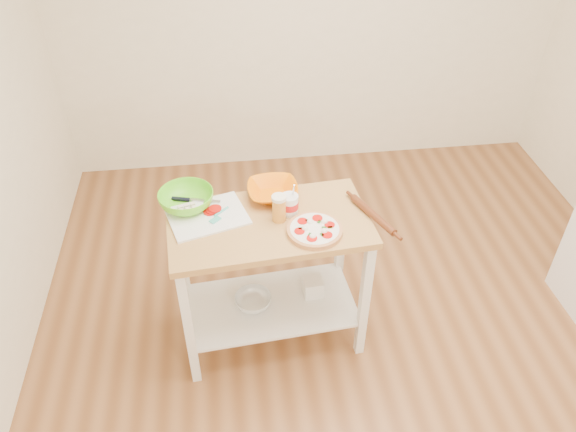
{
  "coord_description": "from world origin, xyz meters",
  "views": [
    {
      "loc": [
        -0.72,
        -2.0,
        2.78
      ],
      "look_at": [
        -0.42,
        0.34,
        0.87
      ],
      "focal_mm": 35.0,
      "sensor_mm": 36.0,
      "label": 1
    }
  ],
  "objects_px": {
    "pizza": "(315,230)",
    "rolling_pin": "(373,215)",
    "green_bowl": "(186,200)",
    "beer_pint": "(279,208)",
    "prep_island": "(270,257)",
    "cutting_board": "(207,215)",
    "spatula": "(218,215)",
    "knife": "(189,200)",
    "shelf_bin": "(313,286)",
    "yogurt_tub": "(290,204)",
    "shelf_glass_bowl": "(253,301)",
    "orange_bowl": "(273,191)"
  },
  "relations": [
    {
      "from": "green_bowl",
      "to": "prep_island",
      "type": "bearing_deg",
      "value": -22.84
    },
    {
      "from": "spatula",
      "to": "rolling_pin",
      "type": "bearing_deg",
      "value": -49.62
    },
    {
      "from": "pizza",
      "to": "rolling_pin",
      "type": "distance_m",
      "value": 0.33
    },
    {
      "from": "yogurt_tub",
      "to": "shelf_glass_bowl",
      "type": "bearing_deg",
      "value": -166.32
    },
    {
      "from": "prep_island",
      "to": "pizza",
      "type": "xyz_separation_m",
      "value": [
        0.22,
        -0.12,
        0.27
      ]
    },
    {
      "from": "prep_island",
      "to": "knife",
      "type": "relative_size",
      "value": 4.13
    },
    {
      "from": "prep_island",
      "to": "knife",
      "type": "bearing_deg",
      "value": 152.38
    },
    {
      "from": "prep_island",
      "to": "rolling_pin",
      "type": "height_order",
      "value": "rolling_pin"
    },
    {
      "from": "pizza",
      "to": "spatula",
      "type": "bearing_deg",
      "value": 159.66
    },
    {
      "from": "green_bowl",
      "to": "rolling_pin",
      "type": "xyz_separation_m",
      "value": [
        0.98,
        -0.22,
        -0.03
      ]
    },
    {
      "from": "cutting_board",
      "to": "orange_bowl",
      "type": "xyz_separation_m",
      "value": [
        0.37,
        0.14,
        0.03
      ]
    },
    {
      "from": "spatula",
      "to": "knife",
      "type": "distance_m",
      "value": 0.22
    },
    {
      "from": "knife",
      "to": "rolling_pin",
      "type": "distance_m",
      "value": 1.0
    },
    {
      "from": "orange_bowl",
      "to": "rolling_pin",
      "type": "height_order",
      "value": "orange_bowl"
    },
    {
      "from": "pizza",
      "to": "shelf_glass_bowl",
      "type": "relative_size",
      "value": 1.3
    },
    {
      "from": "cutting_board",
      "to": "shelf_glass_bowl",
      "type": "bearing_deg",
      "value": -35.66
    },
    {
      "from": "spatula",
      "to": "rolling_pin",
      "type": "distance_m",
      "value": 0.82
    },
    {
      "from": "prep_island",
      "to": "spatula",
      "type": "relative_size",
      "value": 8.11
    },
    {
      "from": "prep_island",
      "to": "orange_bowl",
      "type": "distance_m",
      "value": 0.36
    },
    {
      "from": "cutting_board",
      "to": "yogurt_tub",
      "type": "distance_m",
      "value": 0.45
    },
    {
      "from": "spatula",
      "to": "cutting_board",
      "type": "bearing_deg",
      "value": 122.09
    },
    {
      "from": "cutting_board",
      "to": "rolling_pin",
      "type": "xyz_separation_m",
      "value": [
        0.87,
        -0.12,
        0.01
      ]
    },
    {
      "from": "prep_island",
      "to": "spatula",
      "type": "distance_m",
      "value": 0.38
    },
    {
      "from": "knife",
      "to": "shelf_glass_bowl",
      "type": "height_order",
      "value": "knife"
    },
    {
      "from": "prep_island",
      "to": "cutting_board",
      "type": "distance_m",
      "value": 0.43
    },
    {
      "from": "pizza",
      "to": "rolling_pin",
      "type": "relative_size",
      "value": 0.82
    },
    {
      "from": "cutting_board",
      "to": "rolling_pin",
      "type": "relative_size",
      "value": 1.33
    },
    {
      "from": "beer_pint",
      "to": "shelf_glass_bowl",
      "type": "distance_m",
      "value": 0.7
    },
    {
      "from": "prep_island",
      "to": "pizza",
      "type": "relative_size",
      "value": 3.85
    },
    {
      "from": "spatula",
      "to": "shelf_bin",
      "type": "bearing_deg",
      "value": -43.39
    },
    {
      "from": "orange_bowl",
      "to": "green_bowl",
      "type": "bearing_deg",
      "value": -175.84
    },
    {
      "from": "yogurt_tub",
      "to": "shelf_bin",
      "type": "xyz_separation_m",
      "value": [
        0.14,
        -0.0,
        -0.64
      ]
    },
    {
      "from": "prep_island",
      "to": "cutting_board",
      "type": "height_order",
      "value": "cutting_board"
    },
    {
      "from": "pizza",
      "to": "cutting_board",
      "type": "relative_size",
      "value": 0.62
    },
    {
      "from": "spatula",
      "to": "green_bowl",
      "type": "distance_m",
      "value": 0.21
    },
    {
      "from": "knife",
      "to": "yogurt_tub",
      "type": "bearing_deg",
      "value": -1.58
    },
    {
      "from": "spatula",
      "to": "knife",
      "type": "relative_size",
      "value": 0.51
    },
    {
      "from": "green_bowl",
      "to": "shelf_bin",
      "type": "height_order",
      "value": "green_bowl"
    },
    {
      "from": "cutting_board",
      "to": "spatula",
      "type": "bearing_deg",
      "value": -31.63
    },
    {
      "from": "spatula",
      "to": "beer_pint",
      "type": "xyz_separation_m",
      "value": [
        0.32,
        -0.06,
        0.06
      ]
    },
    {
      "from": "beer_pint",
      "to": "shelf_bin",
      "type": "height_order",
      "value": "beer_pint"
    },
    {
      "from": "green_bowl",
      "to": "shelf_bin",
      "type": "relative_size",
      "value": 2.57
    },
    {
      "from": "beer_pint",
      "to": "yogurt_tub",
      "type": "distance_m",
      "value": 0.08
    },
    {
      "from": "orange_bowl",
      "to": "pizza",
      "type": "bearing_deg",
      "value": -61.42
    },
    {
      "from": "cutting_board",
      "to": "spatula",
      "type": "height_order",
      "value": "cutting_board"
    },
    {
      "from": "knife",
      "to": "orange_bowl",
      "type": "bearing_deg",
      "value": 14.82
    },
    {
      "from": "cutting_board",
      "to": "green_bowl",
      "type": "height_order",
      "value": "green_bowl"
    },
    {
      "from": "orange_bowl",
      "to": "shelf_bin",
      "type": "xyz_separation_m",
      "value": [
        0.22,
        -0.16,
        -0.62
      ]
    },
    {
      "from": "prep_island",
      "to": "green_bowl",
      "type": "distance_m",
      "value": 0.56
    },
    {
      "from": "green_bowl",
      "to": "beer_pint",
      "type": "relative_size",
      "value": 1.94
    }
  ]
}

